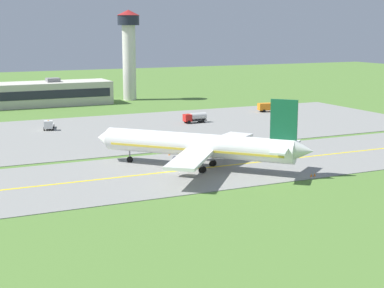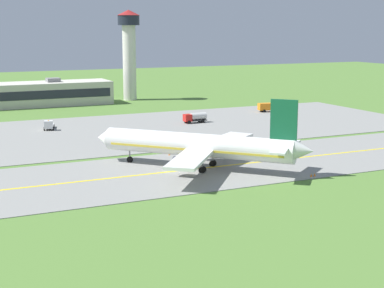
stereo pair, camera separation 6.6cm
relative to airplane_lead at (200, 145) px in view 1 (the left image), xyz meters
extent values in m
plane|color=#517A33|center=(-4.35, -0.08, -4.13)|extent=(500.00, 500.00, 0.00)
cube|color=gray|center=(-4.35, -0.08, -4.08)|extent=(240.00, 28.00, 0.10)
cube|color=gray|center=(5.65, 41.92, -4.08)|extent=(140.00, 52.00, 0.10)
cube|color=yellow|center=(-4.35, -0.08, -4.03)|extent=(220.00, 0.60, 0.01)
cylinder|color=white|center=(-0.34, 0.35, 0.07)|extent=(26.28, 27.44, 4.00)
cone|color=white|center=(-12.85, 13.57, 0.07)|extent=(4.55, 4.50, 3.80)
cone|color=white|center=(12.31, -13.01, 0.47)|extent=(4.67, 4.66, 3.40)
cube|color=gold|center=(-0.34, 0.35, -0.43)|extent=(24.47, 25.52, 0.36)
cube|color=#1E232D|center=(-11.33, 11.97, 0.77)|extent=(3.71, 3.64, 0.70)
cube|color=white|center=(-5.00, -7.09, -0.43)|extent=(13.11, 14.72, 0.50)
cylinder|color=#47474C|center=(-4.92, -4.26, -1.83)|extent=(4.01, 4.05, 2.30)
cylinder|color=black|center=(-6.02, -3.10, -1.83)|extent=(1.70, 1.63, 2.10)
cube|color=white|center=(7.35, 4.60, -0.43)|extent=(15.01, 12.61, 0.50)
cylinder|color=#47474C|center=(4.52, 4.68, -1.83)|extent=(4.01, 4.05, 2.30)
cylinder|color=black|center=(3.42, 5.84, -1.83)|extent=(1.70, 1.63, 2.10)
cube|color=#145938|center=(9.98, -10.54, 5.32)|extent=(3.32, 3.47, 6.50)
cube|color=white|center=(7.79, -12.88, 0.87)|extent=(5.73, 6.12, 0.30)
cube|color=white|center=(12.44, -8.48, 0.87)|extent=(6.22, 5.55, 0.30)
cylinder|color=slate|center=(-9.27, 9.80, -2.76)|extent=(0.24, 0.24, 1.65)
cylinder|color=black|center=(-9.27, 9.80, -3.58)|extent=(1.01, 1.04, 1.10)
cylinder|color=slate|center=(-0.85, -2.89, -2.76)|extent=(0.24, 0.24, 1.65)
cylinder|color=black|center=(-1.05, -3.07, -3.58)|extent=(1.01, 1.04, 1.10)
cylinder|color=black|center=(-0.65, -2.70, -3.58)|extent=(1.01, 1.04, 1.10)
cylinder|color=slate|center=(2.93, 0.69, -2.76)|extent=(0.24, 0.24, 1.65)
cylinder|color=black|center=(2.73, 0.50, -3.58)|extent=(1.01, 1.04, 1.10)
cylinder|color=black|center=(3.13, 0.88, -3.58)|extent=(1.01, 1.04, 1.10)
cube|color=red|center=(18.64, 45.72, -2.63)|extent=(1.82, 2.02, 1.80)
cube|color=#1E232D|center=(17.88, 45.71, -2.32)|extent=(0.14, 1.84, 0.81)
cylinder|color=silver|center=(21.64, 45.75, -2.38)|extent=(4.22, 1.84, 1.80)
cube|color=#383838|center=(21.64, 45.75, -3.41)|extent=(4.22, 2.14, 0.24)
cylinder|color=orange|center=(18.64, 45.72, -1.63)|extent=(0.20, 0.20, 0.18)
cylinder|color=black|center=(18.65, 44.72, -3.68)|extent=(0.90, 0.31, 0.90)
cylinder|color=black|center=(18.63, 46.72, -3.68)|extent=(0.90, 0.31, 0.90)
cylinder|color=black|center=(22.49, 44.71, -3.68)|extent=(0.90, 0.31, 0.90)
cylinder|color=black|center=(22.47, 46.81, -3.68)|extent=(0.90, 0.31, 0.90)
cube|color=orange|center=(50.81, 54.88, -2.63)|extent=(2.11, 2.27, 1.80)
cube|color=#1E232D|center=(51.56, 54.75, -2.32)|extent=(0.43, 1.83, 0.81)
cube|color=orange|center=(47.85, 55.39, -2.53)|extent=(4.49, 2.78, 2.00)
cylinder|color=orange|center=(50.81, 54.88, -1.63)|extent=(0.20, 0.20, 0.18)
cylinder|color=black|center=(50.98, 55.87, -3.68)|extent=(0.94, 0.45, 0.90)
cylinder|color=black|center=(50.64, 53.90, -3.68)|extent=(0.94, 0.45, 0.90)
cylinder|color=black|center=(47.20, 56.56, -3.68)|extent=(0.94, 0.45, 0.90)
cylinder|color=black|center=(46.85, 54.49, -3.68)|extent=(0.94, 0.45, 0.90)
cube|color=silver|center=(-15.55, 49.91, -2.63)|extent=(2.38, 2.23, 1.80)
cube|color=#1E232D|center=(-15.74, 49.16, -2.32)|extent=(1.81, 0.56, 0.81)
cube|color=silver|center=(-14.78, 53.01, -3.33)|extent=(3.15, 4.97, 0.40)
cylinder|color=orange|center=(-15.55, 49.91, -1.63)|extent=(0.20, 0.20, 0.18)
cylinder|color=black|center=(-14.58, 49.66, -3.68)|extent=(0.51, 0.95, 0.90)
cylinder|color=black|center=(-16.52, 50.15, -3.68)|extent=(0.51, 0.95, 0.90)
cylinder|color=black|center=(-13.54, 53.65, -3.68)|extent=(0.51, 0.95, 0.90)
cylinder|color=black|center=(-15.58, 54.16, -3.68)|extent=(0.51, 0.95, 0.90)
cube|color=beige|center=(-15.72, 97.74, -0.49)|extent=(58.86, 12.82, 7.28)
cube|color=#1E232D|center=(-15.72, 91.28, -0.13)|extent=(56.51, 0.10, 2.62)
cube|color=slate|center=(-3.95, 97.74, 3.75)|extent=(4.00, 4.00, 1.20)
cylinder|color=silver|center=(22.24, 100.23, 8.25)|extent=(4.40, 4.40, 24.76)
cylinder|color=#1E232D|center=(22.24, 100.23, 22.22)|extent=(7.20, 7.20, 3.20)
cone|color=maroon|center=(22.24, 100.23, 24.72)|extent=(7.60, 7.60, 1.80)
cone|color=orange|center=(-0.51, 12.20, -3.83)|extent=(0.44, 0.44, 0.60)
cone|color=orange|center=(13.96, -12.99, -3.83)|extent=(0.44, 0.44, 0.60)
cone|color=orange|center=(14.74, -12.87, -3.83)|extent=(0.44, 0.44, 0.60)
camera|label=1|loc=(-43.54, -90.10, 19.84)|focal=55.74mm
camera|label=2|loc=(-43.48, -90.12, 19.84)|focal=55.74mm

